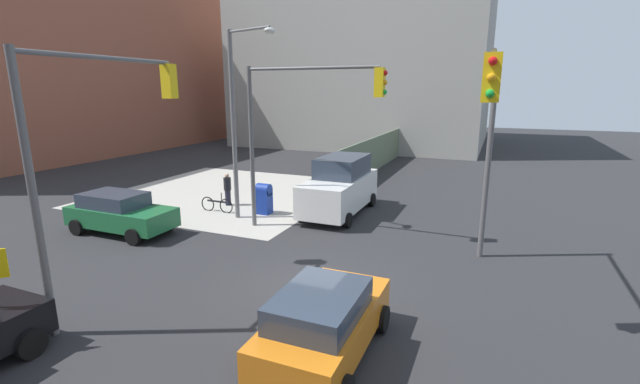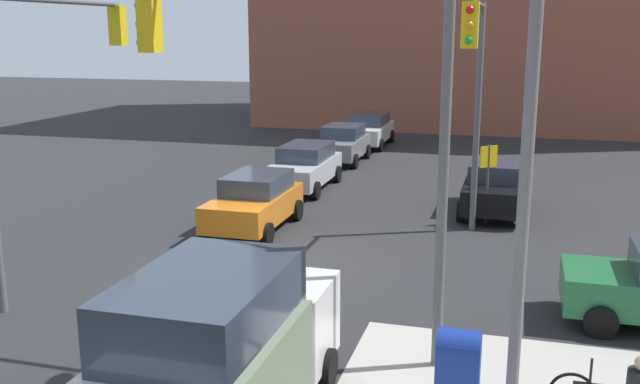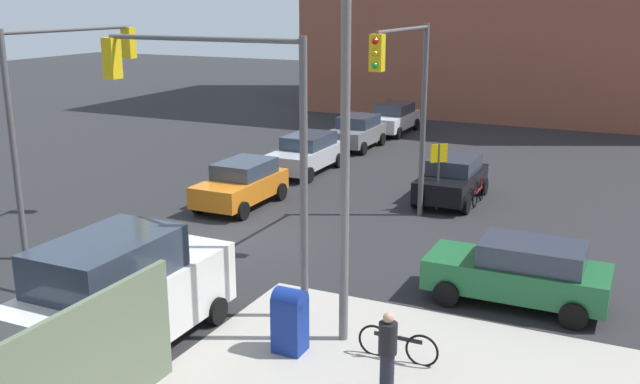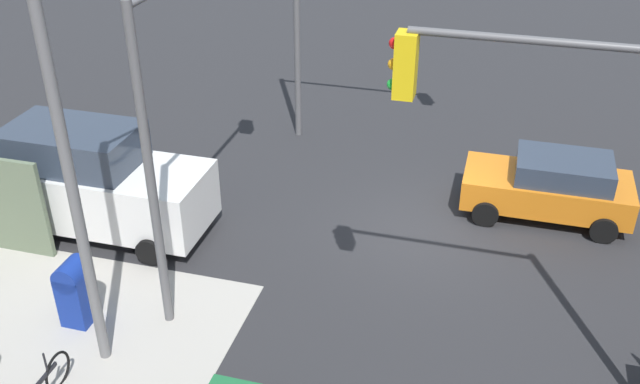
% 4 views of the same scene
% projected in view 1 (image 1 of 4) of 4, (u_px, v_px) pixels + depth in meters
% --- Properties ---
extents(ground_plane, '(120.00, 120.00, 0.00)m').
position_uv_depth(ground_plane, '(308.00, 288.00, 12.43)').
color(ground_plane, '#28282B').
extents(sidewalk_corner, '(12.00, 12.00, 0.01)m').
position_uv_depth(sidewalk_corner, '(227.00, 193.00, 23.87)').
color(sidewalk_corner, '#ADA89E').
rests_on(sidewalk_corner, ground).
extents(construction_fence, '(19.19, 0.12, 2.40)m').
position_uv_depth(construction_fence, '(371.00, 156.00, 29.14)').
color(construction_fence, '#607056').
rests_on(construction_fence, ground).
extents(building_warehouse_north, '(32.00, 18.00, 16.68)m').
position_uv_depth(building_warehouse_north, '(44.00, 59.00, 38.77)').
color(building_warehouse_north, '#93513D').
rests_on(building_warehouse_north, ground).
extents(building_loft_east, '(20.00, 24.00, 18.14)m').
position_uv_depth(building_loft_east, '(371.00, 57.00, 45.88)').
color(building_loft_east, '#9E9B93').
rests_on(building_loft_east, ground).
extents(smokestack, '(1.80, 1.80, 16.47)m').
position_uv_depth(smokestack, '(168.00, 65.00, 47.56)').
color(smokestack, brown).
rests_on(smokestack, ground).
extents(traffic_signal_nw_corner, '(4.87, 0.36, 6.50)m').
position_uv_depth(traffic_signal_nw_corner, '(98.00, 132.00, 10.65)').
color(traffic_signal_nw_corner, '#59595B').
rests_on(traffic_signal_nw_corner, ground).
extents(traffic_signal_se_corner, '(5.48, 0.36, 6.50)m').
position_uv_depth(traffic_signal_se_corner, '(490.00, 126.00, 11.83)').
color(traffic_signal_se_corner, '#59595B').
rests_on(traffic_signal_se_corner, ground).
extents(traffic_signal_ne_corner, '(0.36, 5.62, 6.50)m').
position_uv_depth(traffic_signal_ne_corner, '(299.00, 116.00, 16.26)').
color(traffic_signal_ne_corner, '#59595B').
rests_on(traffic_signal_ne_corner, ground).
extents(street_lamp_corner, '(1.11, 2.57, 8.00)m').
position_uv_depth(street_lamp_corner, '(238.00, 112.00, 17.94)').
color(street_lamp_corner, slate).
rests_on(street_lamp_corner, ground).
extents(mailbox_blue, '(0.56, 0.64, 1.43)m').
position_uv_depth(mailbox_blue, '(264.00, 198.00, 19.69)').
color(mailbox_blue, navy).
rests_on(mailbox_blue, ground).
extents(sedan_orange, '(4.02, 2.02, 1.62)m').
position_uv_depth(sedan_orange, '(324.00, 321.00, 9.04)').
color(sedan_orange, orange).
rests_on(sedan_orange, ground).
extents(coupe_green, '(2.02, 4.34, 1.62)m').
position_uv_depth(coupe_green, '(120.00, 212.00, 17.04)').
color(coupe_green, '#1E6638').
rests_on(coupe_green, ground).
extents(van_white_delivery, '(5.40, 2.32, 2.62)m').
position_uv_depth(van_white_delivery, '(340.00, 186.00, 19.69)').
color(van_white_delivery, white).
rests_on(van_white_delivery, ground).
extents(pedestrian_crossing, '(0.36, 0.36, 1.62)m').
position_uv_depth(pedestrian_crossing, '(228.00, 189.00, 21.11)').
color(pedestrian_crossing, black).
rests_on(pedestrian_crossing, ground).
extents(bicycle_leaning_on_fence, '(0.05, 1.75, 0.97)m').
position_uv_depth(bicycle_leaning_on_fence, '(217.00, 205.00, 20.07)').
color(bicycle_leaning_on_fence, black).
rests_on(bicycle_leaning_on_fence, ground).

